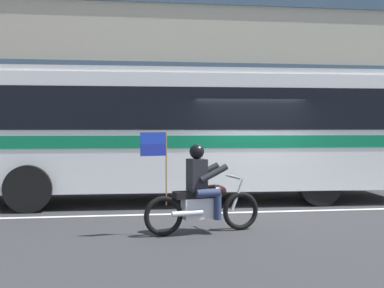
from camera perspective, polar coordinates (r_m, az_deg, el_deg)
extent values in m
plane|color=#2B2B2D|center=(11.20, 6.93, -7.53)|extent=(60.00, 60.00, 0.00)
cube|color=gray|center=(16.13, 2.34, -4.30)|extent=(28.00, 3.80, 0.15)
cube|color=silver|center=(10.63, 7.75, -8.04)|extent=(26.60, 0.14, 0.01)
cube|color=gray|center=(18.58, 1.10, 12.06)|extent=(28.00, 0.80, 10.17)
cube|color=#384C60|center=(17.95, 1.31, 7.49)|extent=(25.76, 0.10, 1.40)
cube|color=white|center=(11.96, -1.13, 1.42)|extent=(11.41, 2.87, 2.70)
cube|color=black|center=(11.97, -1.14, 4.05)|extent=(10.51, 2.88, 0.96)
cube|color=#0F7247|center=(11.97, -1.13, 0.46)|extent=(11.19, 2.89, 0.28)
cube|color=silver|center=(12.03, -1.14, 8.15)|extent=(11.18, 2.74, 0.16)
cylinder|color=black|center=(11.00, -18.98, -5.07)|extent=(1.04, 0.30, 1.04)
cylinder|color=black|center=(11.69, 14.99, -4.61)|extent=(1.04, 0.30, 1.04)
torus|color=black|center=(8.75, 5.82, -7.96)|extent=(0.69, 0.23, 0.69)
torus|color=black|center=(8.24, -3.42, -8.58)|extent=(0.69, 0.23, 0.69)
cube|color=silver|center=(8.43, 1.03, -7.64)|extent=(0.68, 0.41, 0.36)
ellipsoid|color=black|center=(8.48, 2.61, -5.67)|extent=(0.53, 0.37, 0.24)
cube|color=black|center=(8.33, -0.27, -6.09)|extent=(0.60, 0.37, 0.12)
cylinder|color=silver|center=(8.68, 5.47, -6.03)|extent=(0.28, 0.11, 0.58)
cylinder|color=silver|center=(8.61, 5.00, -3.95)|extent=(0.17, 0.63, 0.04)
cylinder|color=silver|center=(8.19, -0.56, -8.28)|extent=(0.56, 0.20, 0.09)
cube|color=black|center=(8.33, 0.58, -3.73)|extent=(0.35, 0.41, 0.56)
sphere|color=black|center=(8.30, 0.58, -0.91)|extent=(0.26, 0.26, 0.26)
cylinder|color=#232D4C|center=(8.58, 1.04, -5.58)|extent=(0.44, 0.23, 0.15)
cylinder|color=#232D4C|center=(8.68, 2.16, -7.09)|extent=(0.13, 0.13, 0.46)
cylinder|color=#232D4C|center=(8.25, 1.93, -5.89)|extent=(0.44, 0.23, 0.15)
cylinder|color=#232D4C|center=(8.35, 3.08, -7.46)|extent=(0.13, 0.13, 0.46)
cylinder|color=black|center=(8.60, 1.62, -3.28)|extent=(0.53, 0.21, 0.32)
cylinder|color=black|center=(8.23, 2.63, -3.53)|extent=(0.53, 0.21, 0.32)
cylinder|color=olive|center=(8.15, -3.09, -2.98)|extent=(0.02, 0.02, 1.25)
cube|color=#1933A5|center=(8.05, -4.67, 0.70)|extent=(0.43, 0.11, 0.20)
cube|color=navy|center=(8.06, -4.67, -0.72)|extent=(0.43, 0.11, 0.20)
cylinder|color=#4C8C3F|center=(14.77, 2.44, -3.47)|extent=(0.22, 0.22, 0.58)
sphere|color=#4C8C3F|center=(14.74, 2.44, -2.08)|extent=(0.20, 0.20, 0.20)
cylinder|color=#4C8C3F|center=(14.63, 2.53, -3.41)|extent=(0.09, 0.10, 0.09)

